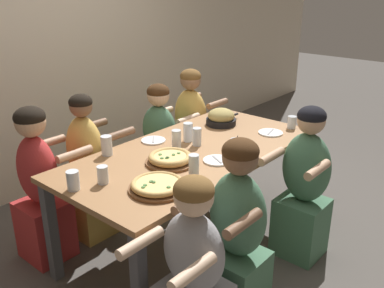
{
  "coord_description": "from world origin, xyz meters",
  "views": [
    {
      "loc": [
        -2.22,
        -1.9,
        1.98
      ],
      "look_at": [
        0.0,
        0.0,
        0.84
      ],
      "focal_mm": 40.0,
      "sensor_mm": 36.0,
      "label": 1
    }
  ],
  "objects_px": {
    "empty_plate_c": "(217,160)",
    "drinking_glass_f": "(103,175)",
    "drinking_glass_a": "(107,146)",
    "cocktail_glass_blue": "(235,145)",
    "skillet_bowl": "(221,118)",
    "diner_far_right": "(191,132)",
    "drinking_glass_b": "(197,138)",
    "empty_plate_a": "(153,140)",
    "empty_plate_b": "(271,133)",
    "diner_far_left": "(40,190)",
    "pizza_board_second": "(158,185)",
    "drinking_glass_c": "(73,182)",
    "drinking_glass_h": "(292,123)",
    "diner_near_midleft": "(236,240)",
    "pizza_board_main": "(170,159)",
    "diner_near_midright": "(304,190)",
    "diner_near_left": "(193,279)",
    "diner_far_midright": "(160,147)",
    "drinking_glass_g": "(188,133)",
    "diner_far_midleft": "(88,174)",
    "drinking_glass_e": "(194,167)",
    "drinking_glass_d": "(176,141)"
  },
  "relations": [
    {
      "from": "empty_plate_a",
      "to": "cocktail_glass_blue",
      "type": "distance_m",
      "value": 0.65
    },
    {
      "from": "empty_plate_a",
      "to": "drinking_glass_h",
      "type": "height_order",
      "value": "drinking_glass_h"
    },
    {
      "from": "drinking_glass_a",
      "to": "drinking_glass_h",
      "type": "distance_m",
      "value": 1.57
    },
    {
      "from": "drinking_glass_a",
      "to": "cocktail_glass_blue",
      "type": "bearing_deg",
      "value": -44.31
    },
    {
      "from": "diner_near_midright",
      "to": "diner_near_left",
      "type": "bearing_deg",
      "value": 90.0
    },
    {
      "from": "cocktail_glass_blue",
      "to": "diner_near_midleft",
      "type": "relative_size",
      "value": 0.09
    },
    {
      "from": "pizza_board_main",
      "to": "drinking_glass_d",
      "type": "distance_m",
      "value": 0.27
    },
    {
      "from": "drinking_glass_b",
      "to": "diner_near_left",
      "type": "xyz_separation_m",
      "value": [
        -0.93,
        -0.75,
        -0.34
      ]
    },
    {
      "from": "skillet_bowl",
      "to": "diner_far_right",
      "type": "distance_m",
      "value": 0.64
    },
    {
      "from": "skillet_bowl",
      "to": "drinking_glass_h",
      "type": "distance_m",
      "value": 0.6
    },
    {
      "from": "empty_plate_c",
      "to": "drinking_glass_f",
      "type": "height_order",
      "value": "drinking_glass_f"
    },
    {
      "from": "pizza_board_main",
      "to": "drinking_glass_f",
      "type": "xyz_separation_m",
      "value": [
        -0.49,
        0.11,
        0.02
      ]
    },
    {
      "from": "drinking_glass_h",
      "to": "diner_near_midright",
      "type": "distance_m",
      "value": 0.71
    },
    {
      "from": "drinking_glass_h",
      "to": "empty_plate_c",
      "type": "bearing_deg",
      "value": 176.84
    },
    {
      "from": "drinking_glass_g",
      "to": "diner_far_midright",
      "type": "xyz_separation_m",
      "value": [
        0.25,
        0.57,
        -0.34
      ]
    },
    {
      "from": "cocktail_glass_blue",
      "to": "drinking_glass_h",
      "type": "relative_size",
      "value": 1.07
    },
    {
      "from": "empty_plate_a",
      "to": "drinking_glass_c",
      "type": "height_order",
      "value": "drinking_glass_c"
    },
    {
      "from": "diner_near_left",
      "to": "diner_near_midright",
      "type": "distance_m",
      "value": 1.24
    },
    {
      "from": "drinking_glass_e",
      "to": "pizza_board_second",
      "type": "bearing_deg",
      "value": 171.24
    },
    {
      "from": "empty_plate_c",
      "to": "drinking_glass_g",
      "type": "height_order",
      "value": "drinking_glass_g"
    },
    {
      "from": "drinking_glass_f",
      "to": "drinking_glass_b",
      "type": "bearing_deg",
      "value": -2.04
    },
    {
      "from": "diner_near_midright",
      "to": "pizza_board_second",
      "type": "bearing_deg",
      "value": 65.78
    },
    {
      "from": "drinking_glass_b",
      "to": "drinking_glass_c",
      "type": "bearing_deg",
      "value": 174.74
    },
    {
      "from": "pizza_board_main",
      "to": "diner_far_right",
      "type": "xyz_separation_m",
      "value": [
        1.09,
        0.76,
        -0.28
      ]
    },
    {
      "from": "pizza_board_main",
      "to": "drinking_glass_g",
      "type": "distance_m",
      "value": 0.44
    },
    {
      "from": "drinking_glass_a",
      "to": "diner_far_midright",
      "type": "bearing_deg",
      "value": 20.03
    },
    {
      "from": "cocktail_glass_blue",
      "to": "diner_near_midleft",
      "type": "bearing_deg",
      "value": -143.79
    },
    {
      "from": "drinking_glass_f",
      "to": "diner_near_midleft",
      "type": "xyz_separation_m",
      "value": [
        0.33,
        -0.78,
        -0.3
      ]
    },
    {
      "from": "empty_plate_b",
      "to": "diner_far_left",
      "type": "bearing_deg",
      "value": 147.94
    },
    {
      "from": "pizza_board_second",
      "to": "diner_far_midleft",
      "type": "distance_m",
      "value": 1.03
    },
    {
      "from": "pizza_board_main",
      "to": "diner_near_midright",
      "type": "bearing_deg",
      "value": -44.31
    },
    {
      "from": "drinking_glass_e",
      "to": "diner_far_midleft",
      "type": "xyz_separation_m",
      "value": [
        -0.1,
        1.01,
        -0.32
      ]
    },
    {
      "from": "drinking_glass_d",
      "to": "diner_near_midright",
      "type": "bearing_deg",
      "value": -60.12
    },
    {
      "from": "empty_plate_b",
      "to": "diner_far_midleft",
      "type": "bearing_deg",
      "value": 139.44
    },
    {
      "from": "drinking_glass_a",
      "to": "diner_near_midleft",
      "type": "height_order",
      "value": "diner_near_midleft"
    },
    {
      "from": "diner_near_midleft",
      "to": "drinking_glass_b",
      "type": "bearing_deg",
      "value": -35.6
    },
    {
      "from": "diner_near_left",
      "to": "drinking_glass_d",
      "type": "bearing_deg",
      "value": -43.26
    },
    {
      "from": "drinking_glass_h",
      "to": "diner_near_midleft",
      "type": "xyz_separation_m",
      "value": [
        -1.36,
        -0.4,
        -0.29
      ]
    },
    {
      "from": "diner_near_left",
      "to": "empty_plate_a",
      "type": "bearing_deg",
      "value": -35.99
    },
    {
      "from": "diner_far_midright",
      "to": "diner_near_midleft",
      "type": "xyz_separation_m",
      "value": [
        -0.82,
        -1.43,
        0.03
      ]
    },
    {
      "from": "diner_near_left",
      "to": "drinking_glass_b",
      "type": "bearing_deg",
      "value": -50.96
    },
    {
      "from": "pizza_board_main",
      "to": "diner_near_midright",
      "type": "distance_m",
      "value": 1.01
    },
    {
      "from": "drinking_glass_c",
      "to": "drinking_glass_d",
      "type": "distance_m",
      "value": 0.88
    },
    {
      "from": "empty_plate_b",
      "to": "drinking_glass_h",
      "type": "xyz_separation_m",
      "value": [
        0.23,
        -0.07,
        0.04
      ]
    },
    {
      "from": "empty_plate_c",
      "to": "diner_far_midleft",
      "type": "distance_m",
      "value": 1.09
    },
    {
      "from": "pizza_board_second",
      "to": "empty_plate_a",
      "type": "relative_size",
      "value": 1.87
    },
    {
      "from": "drinking_glass_g",
      "to": "diner_far_midleft",
      "type": "height_order",
      "value": "diner_far_midleft"
    },
    {
      "from": "cocktail_glass_blue",
      "to": "drinking_glass_b",
      "type": "xyz_separation_m",
      "value": [
        -0.1,
        0.28,
        0.02
      ]
    },
    {
      "from": "empty_plate_a",
      "to": "drinking_glass_b",
      "type": "height_order",
      "value": "drinking_glass_b"
    },
    {
      "from": "pizza_board_second",
      "to": "drinking_glass_c",
      "type": "distance_m",
      "value": 0.51
    }
  ]
}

